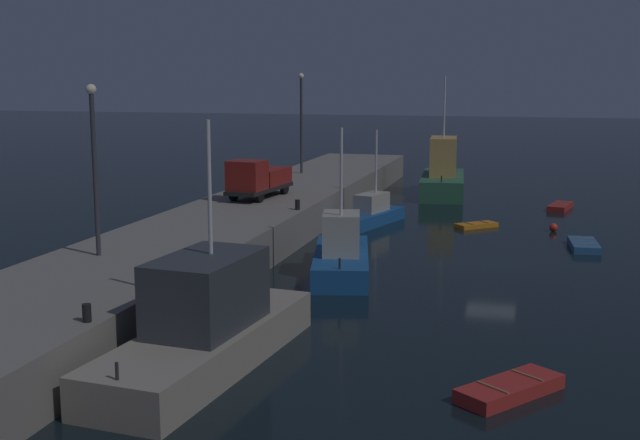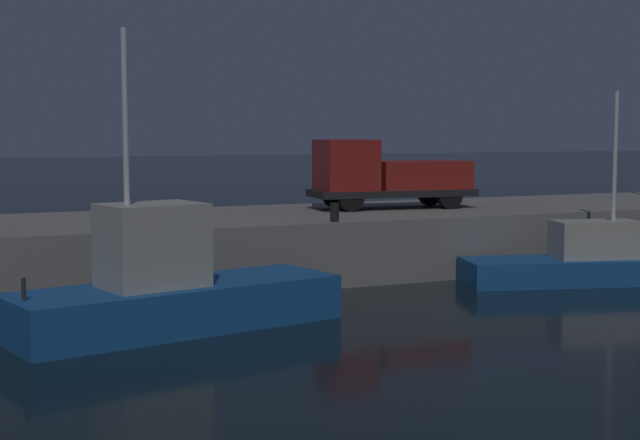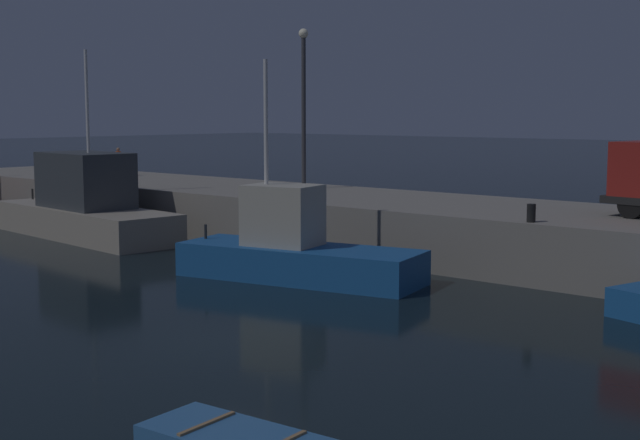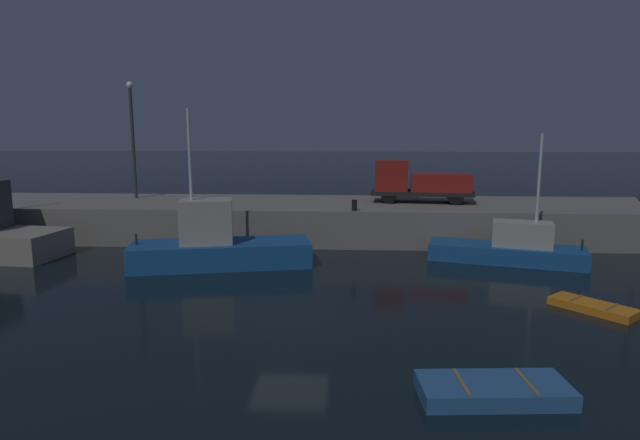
{
  "view_description": "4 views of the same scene",
  "coord_description": "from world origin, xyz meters",
  "px_view_note": "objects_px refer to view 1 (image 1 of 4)",
  "views": [
    {
      "loc": [
        -42.11,
        -2.23,
        9.55
      ],
      "look_at": [
        -2.51,
        8.53,
        2.35
      ],
      "focal_mm": 46.08,
      "sensor_mm": 36.0,
      "label": 1
    },
    {
      "loc": [
        -10.05,
        -15.05,
        4.86
      ],
      "look_at": [
        0.44,
        8.41,
        2.39
      ],
      "focal_mm": 52.62,
      "sensor_mm": 36.0,
      "label": 2
    },
    {
      "loc": [
        15.01,
        -14.04,
        5.47
      ],
      "look_at": [
        -2.72,
        6.56,
        2.14
      ],
      "focal_mm": 49.16,
      "sensor_mm": 36.0,
      "label": 3
    },
    {
      "loc": [
        1.99,
        -16.22,
        6.11
      ],
      "look_at": [
        0.53,
        7.86,
        2.07
      ],
      "focal_mm": 29.19,
      "sensor_mm": 36.0,
      "label": 4
    }
  ],
  "objects_px": {
    "lamp_post_west": "(94,156)",
    "utility_truck": "(258,179)",
    "fishing_boat_orange": "(341,255)",
    "rowboat_white_mid": "(584,245)",
    "fishing_trawler_red": "(443,176)",
    "rowboat_blue_far": "(476,225)",
    "lamp_post_east": "(301,115)",
    "dinghy_red_small": "(510,389)",
    "mooring_buoy_near": "(553,227)",
    "fishing_boat_blue": "(206,326)",
    "dinghy_orange_near": "(560,206)",
    "bollard_central": "(87,313)",
    "bollard_west": "(297,205)",
    "fishing_boat_white": "(368,214)"
  },
  "relations": [
    {
      "from": "dinghy_red_small",
      "to": "rowboat_blue_far",
      "type": "distance_m",
      "value": 28.47
    },
    {
      "from": "bollard_central",
      "to": "fishing_boat_white",
      "type": "bearing_deg",
      "value": -4.97
    },
    {
      "from": "fishing_boat_orange",
      "to": "dinghy_red_small",
      "type": "relative_size",
      "value": 2.3
    },
    {
      "from": "bollard_central",
      "to": "utility_truck",
      "type": "bearing_deg",
      "value": 7.95
    },
    {
      "from": "fishing_boat_blue",
      "to": "utility_truck",
      "type": "height_order",
      "value": "fishing_boat_blue"
    },
    {
      "from": "fishing_trawler_red",
      "to": "dinghy_orange_near",
      "type": "height_order",
      "value": "fishing_trawler_red"
    },
    {
      "from": "dinghy_orange_near",
      "to": "rowboat_blue_far",
      "type": "bearing_deg",
      "value": 149.5
    },
    {
      "from": "dinghy_red_small",
      "to": "lamp_post_east",
      "type": "xyz_separation_m",
      "value": [
        37.32,
        17.62,
        6.36
      ]
    },
    {
      "from": "mooring_buoy_near",
      "to": "fishing_boat_blue",
      "type": "bearing_deg",
      "value": 157.94
    },
    {
      "from": "fishing_boat_blue",
      "to": "rowboat_white_mid",
      "type": "height_order",
      "value": "fishing_boat_blue"
    },
    {
      "from": "fishing_trawler_red",
      "to": "utility_truck",
      "type": "relative_size",
      "value": 1.73
    },
    {
      "from": "dinghy_orange_near",
      "to": "utility_truck",
      "type": "distance_m",
      "value": 23.13
    },
    {
      "from": "dinghy_orange_near",
      "to": "bollard_west",
      "type": "relative_size",
      "value": 6.03
    },
    {
      "from": "lamp_post_west",
      "to": "fishing_boat_blue",
      "type": "bearing_deg",
      "value": -129.44
    },
    {
      "from": "dinghy_orange_near",
      "to": "rowboat_white_mid",
      "type": "bearing_deg",
      "value": -175.74
    },
    {
      "from": "lamp_post_west",
      "to": "bollard_central",
      "type": "xyz_separation_m",
      "value": [
        -8.69,
        -4.63,
        -3.97
      ]
    },
    {
      "from": "dinghy_red_small",
      "to": "lamp_post_east",
      "type": "height_order",
      "value": "lamp_post_east"
    },
    {
      "from": "dinghy_orange_near",
      "to": "dinghy_red_small",
      "type": "xyz_separation_m",
      "value": [
        -37.31,
        2.06,
        0.03
      ]
    },
    {
      "from": "rowboat_white_mid",
      "to": "bollard_west",
      "type": "distance_m",
      "value": 16.3
    },
    {
      "from": "mooring_buoy_near",
      "to": "bollard_central",
      "type": "bearing_deg",
      "value": 154.95
    },
    {
      "from": "fishing_boat_orange",
      "to": "lamp_post_west",
      "type": "bearing_deg",
      "value": 130.37
    },
    {
      "from": "fishing_trawler_red",
      "to": "dinghy_orange_near",
      "type": "bearing_deg",
      "value": -118.76
    },
    {
      "from": "fishing_boat_orange",
      "to": "fishing_trawler_red",
      "type": "bearing_deg",
      "value": -2.98
    },
    {
      "from": "utility_truck",
      "to": "bollard_central",
      "type": "relative_size",
      "value": 10.65
    },
    {
      "from": "fishing_boat_blue",
      "to": "bollard_central",
      "type": "distance_m",
      "value": 3.94
    },
    {
      "from": "fishing_boat_orange",
      "to": "bollard_central",
      "type": "relative_size",
      "value": 14.93
    },
    {
      "from": "dinghy_orange_near",
      "to": "rowboat_white_mid",
      "type": "distance_m",
      "value": 14.15
    },
    {
      "from": "lamp_post_west",
      "to": "utility_truck",
      "type": "bearing_deg",
      "value": -3.14
    },
    {
      "from": "utility_truck",
      "to": "bollard_west",
      "type": "relative_size",
      "value": 10.53
    },
    {
      "from": "bollard_central",
      "to": "rowboat_white_mid",
      "type": "bearing_deg",
      "value": -31.73
    },
    {
      "from": "mooring_buoy_near",
      "to": "utility_truck",
      "type": "distance_m",
      "value": 18.69
    },
    {
      "from": "fishing_boat_orange",
      "to": "rowboat_white_mid",
      "type": "xyz_separation_m",
      "value": [
        9.52,
        -11.71,
        -0.77
      ]
    },
    {
      "from": "rowboat_blue_far",
      "to": "lamp_post_east",
      "type": "relative_size",
      "value": 0.36
    },
    {
      "from": "bollard_west",
      "to": "dinghy_orange_near",
      "type": "bearing_deg",
      "value": -40.54
    },
    {
      "from": "rowboat_white_mid",
      "to": "rowboat_blue_far",
      "type": "bearing_deg",
      "value": 51.41
    },
    {
      "from": "fishing_boat_orange",
      "to": "lamp_post_east",
      "type": "distance_m",
      "value": 25.92
    },
    {
      "from": "lamp_post_east",
      "to": "bollard_west",
      "type": "xyz_separation_m",
      "value": [
        -17.31,
        -4.88,
        -4.25
      ]
    },
    {
      "from": "mooring_buoy_near",
      "to": "bollard_central",
      "type": "xyz_separation_m",
      "value": [
        -30.56,
        14.28,
        2.06
      ]
    },
    {
      "from": "fishing_boat_blue",
      "to": "bollard_west",
      "type": "xyz_separation_m",
      "value": [
        20.02,
        2.86,
        0.95
      ]
    },
    {
      "from": "lamp_post_west",
      "to": "bollard_west",
      "type": "relative_size",
      "value": 12.42
    },
    {
      "from": "fishing_boat_white",
      "to": "bollard_central",
      "type": "distance_m",
      "value": 30.11
    },
    {
      "from": "fishing_boat_white",
      "to": "lamp_post_west",
      "type": "bearing_deg",
      "value": 161.22
    },
    {
      "from": "fishing_trawler_red",
      "to": "utility_truck",
      "type": "distance_m",
      "value": 20.86
    },
    {
      "from": "fishing_boat_white",
      "to": "lamp_post_east",
      "type": "bearing_deg",
      "value": 37.05
    },
    {
      "from": "lamp_post_west",
      "to": "lamp_post_east",
      "type": "xyz_separation_m",
      "value": [
        31.13,
        0.21,
        0.29
      ]
    },
    {
      "from": "rowboat_white_mid",
      "to": "rowboat_blue_far",
      "type": "height_order",
      "value": "rowboat_white_mid"
    },
    {
      "from": "fishing_boat_orange",
      "to": "utility_truck",
      "type": "height_order",
      "value": "fishing_boat_orange"
    },
    {
      "from": "lamp_post_west",
      "to": "utility_truck",
      "type": "distance_m",
      "value": 17.85
    },
    {
      "from": "rowboat_blue_far",
      "to": "lamp_post_west",
      "type": "bearing_deg",
      "value": 147.36
    },
    {
      "from": "rowboat_blue_far",
      "to": "rowboat_white_mid",
      "type": "bearing_deg",
      "value": -128.59
    }
  ]
}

